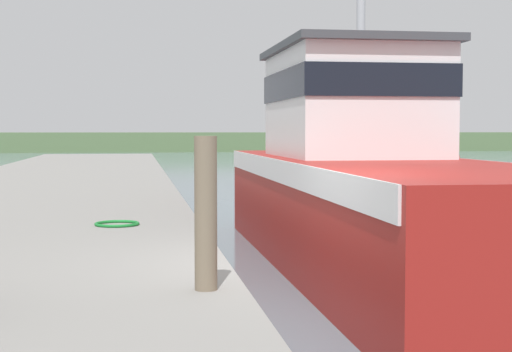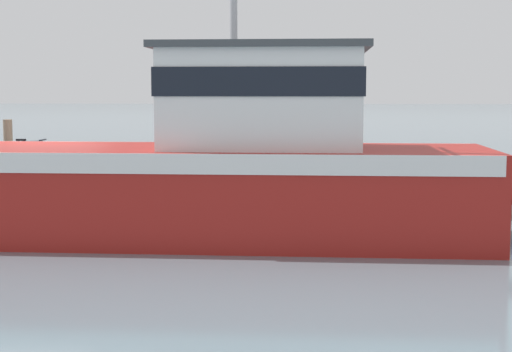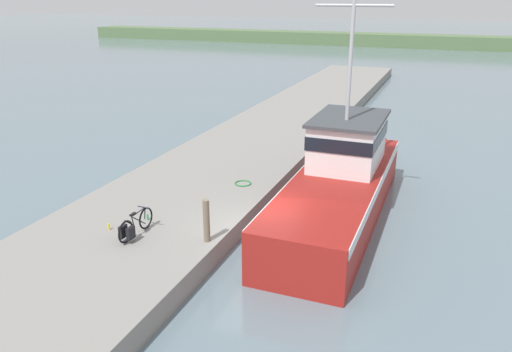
% 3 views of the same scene
% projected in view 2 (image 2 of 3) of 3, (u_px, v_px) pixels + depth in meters
% --- Properties ---
extents(ground_plane, '(320.00, 320.00, 0.00)m').
position_uv_depth(ground_plane, '(45.00, 221.00, 16.60)').
color(ground_plane, slate).
extents(dock_pier, '(6.33, 80.00, 0.73)m').
position_uv_depth(dock_pier, '(98.00, 182.00, 20.57)').
color(dock_pier, gray).
rests_on(dock_pier, ground_plane).
extents(fishing_boat_main, '(3.02, 13.00, 8.84)m').
position_uv_depth(fishing_boat_main, '(224.00, 167.00, 14.40)').
color(fishing_boat_main, maroon).
rests_on(fishing_boat_main, ground_plane).
extents(bicycle_touring, '(0.44, 1.78, 0.79)m').
position_uv_depth(bicycle_touring, '(20.00, 156.00, 20.10)').
color(bicycle_touring, black).
rests_on(bicycle_touring, dock_pier).
extents(mooring_post, '(0.20, 0.20, 1.37)m').
position_uv_depth(mooring_post, '(8.00, 150.00, 17.79)').
color(mooring_post, '#756651').
rests_on(mooring_post, dock_pier).
extents(hose_coil, '(0.67, 0.67, 0.05)m').
position_uv_depth(hose_coil, '(229.00, 176.00, 18.36)').
color(hose_coil, '#197A2D').
rests_on(hose_coil, dock_pier).
extents(water_bottle_by_bike, '(0.06, 0.06, 0.21)m').
position_uv_depth(water_bottle_by_bike, '(40.00, 162.00, 21.16)').
color(water_bottle_by_bike, yellow).
rests_on(water_bottle_by_bike, dock_pier).
extents(water_bottle_on_curb, '(0.07, 0.07, 0.20)m').
position_uv_depth(water_bottle_on_curb, '(72.00, 165.00, 20.34)').
color(water_bottle_on_curb, green).
rests_on(water_bottle_on_curb, dock_pier).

